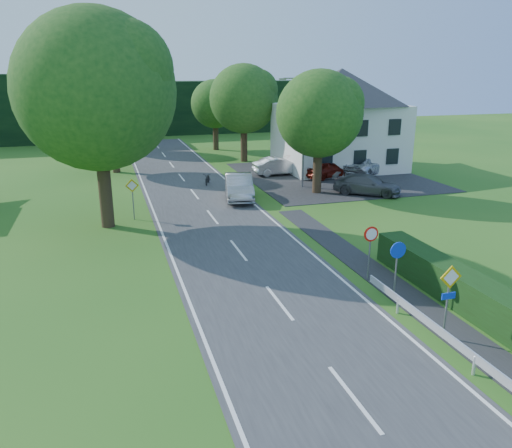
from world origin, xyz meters
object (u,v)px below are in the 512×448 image
object	(u,v)px
moving_car	(239,187)
parked_car_grey	(367,185)
parasol	(294,164)
streetlight	(302,127)
parked_car_silver_b	(366,165)
motorcycle	(208,179)
parked_car_silver_a	(280,166)
parked_car_red	(327,169)

from	to	relation	value
moving_car	parked_car_grey	size ratio (longest dim) A/B	1.08
parked_car_grey	parasol	distance (m)	8.66
streetlight	parked_car_silver_b	bearing A→B (deg)	22.41
motorcycle	parked_car_grey	xyz separation A→B (m)	(10.13, -6.40, 0.25)
parked_car_silver_b	parasol	bearing A→B (deg)	36.93
streetlight	parasol	distance (m)	6.17
parasol	parked_car_silver_b	bearing A→B (deg)	-18.61
parasol	moving_car	bearing A→B (deg)	-133.92
moving_car	parked_car_silver_a	size ratio (longest dim) A/B	1.13
parked_car_grey	parasol	world-z (taller)	parasol
streetlight	parked_car_grey	bearing A→B (deg)	-44.01
motorcycle	parked_car_silver_b	xyz separation A→B (m)	(13.59, 0.02, 0.33)
streetlight	motorcycle	bearing A→B (deg)	155.97
parked_car_red	parked_car_silver_a	bearing A→B (deg)	39.14
motorcycle	parked_car_red	world-z (taller)	parked_car_red
parked_car_red	parked_car_grey	bearing A→B (deg)	166.58
moving_car	parked_car_red	xyz separation A→B (m)	(8.68, 4.58, -0.11)
motorcycle	parked_car_silver_b	size ratio (longest dim) A/B	0.30
streetlight	parked_car_red	bearing A→B (deg)	36.54
streetlight	parked_car_silver_a	size ratio (longest dim) A/B	1.79
parked_car_silver_a	parked_car_grey	world-z (taller)	parked_car_silver_a
parked_car_silver_b	motorcycle	bearing A→B (deg)	55.62
streetlight	moving_car	world-z (taller)	streetlight
motorcycle	parked_car_silver_b	bearing A→B (deg)	20.11
moving_car	parked_car_silver_b	bearing A→B (deg)	33.39
parked_car_grey	parasol	bearing A→B (deg)	52.44
motorcycle	parked_car_red	distance (m)	9.84
parked_car_silver_b	streetlight	bearing A→B (deg)	77.95
moving_car	motorcycle	xyz separation A→B (m)	(-1.15, 5.02, -0.40)
streetlight	parked_car_silver_b	size ratio (longest dim) A/B	1.46
parked_car_silver_b	parasol	distance (m)	6.05
parasol	parked_car_silver_a	bearing A→B (deg)	-175.68
parked_car_grey	parked_car_red	bearing A→B (deg)	40.11
streetlight	parked_car_red	size ratio (longest dim) A/B	1.89
moving_car	parked_car_silver_a	world-z (taller)	moving_car
streetlight	motorcycle	distance (m)	8.17
moving_car	parked_car_silver_b	distance (m)	13.43
streetlight	parked_car_silver_a	world-z (taller)	streetlight
moving_car	parasol	world-z (taller)	parasol
streetlight	parked_car_red	world-z (taller)	streetlight
motorcycle	parked_car_grey	world-z (taller)	parked_car_grey
streetlight	moving_car	size ratio (longest dim) A/B	1.58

